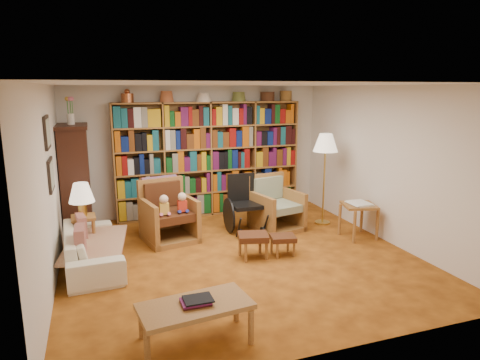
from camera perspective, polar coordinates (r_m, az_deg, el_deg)
name	(u,v)px	position (r m, az deg, el deg)	size (l,w,h in m)	color
floor	(239,257)	(6.44, -0.12, -10.19)	(5.00, 5.00, 0.00)	#B5651B
ceiling	(239,84)	(5.96, -0.13, 12.64)	(5.00, 5.00, 0.00)	silver
wall_back	(198,151)	(8.45, -5.67, 3.91)	(5.00, 5.00, 0.00)	silver
wall_front	(331,227)	(3.88, 12.08, -6.11)	(5.00, 5.00, 0.00)	silver
wall_left	(48,187)	(5.79, -24.23, -0.89)	(5.00, 5.00, 0.00)	silver
wall_right	(386,164)	(7.27, 18.85, 2.00)	(5.00, 5.00, 0.00)	silver
bookshelf	(210,155)	(8.35, -4.05, 3.29)	(3.60, 0.30, 2.42)	#A47833
curio_cabinet	(76,178)	(7.79, -21.07, 0.24)	(0.50, 0.95, 2.40)	black
framed_pictures	(49,154)	(6.02, -24.10, 3.22)	(0.03, 0.52, 0.97)	black
sofa	(92,247)	(6.42, -19.13, -8.47)	(0.71, 1.81, 0.53)	silver
sofa_throw	(96,244)	(6.40, -18.71, -8.13)	(0.78, 1.46, 0.04)	beige
cushion_left	(81,228)	(6.69, -20.38, -6.02)	(0.11, 0.35, 0.35)	maroon
cushion_right	(81,244)	(6.03, -20.48, -8.02)	(0.12, 0.39, 0.39)	maroon
side_table_lamp	(84,227)	(6.90, -20.08, -5.89)	(0.36, 0.36, 0.57)	#A47833
table_lamp	(81,194)	(6.76, -20.39, -1.74)	(0.37, 0.37, 0.51)	gold
armchair_leather	(168,215)	(7.17, -9.57, -4.59)	(0.94, 0.97, 1.00)	#A47833
armchair_sage	(275,208)	(7.65, 4.63, -3.75)	(0.92, 0.94, 0.94)	#A47833
wheelchair	(244,206)	(7.42, 0.51, -3.46)	(0.57, 0.80, 1.00)	black
floor_lamp	(325,146)	(7.80, 11.33, 4.41)	(0.44, 0.44, 1.66)	gold
side_table_papers	(359,210)	(7.35, 15.57, -3.83)	(0.63, 0.63, 0.61)	#A47833
footstool_a	(253,238)	(6.31, 1.77, -7.79)	(0.50, 0.46, 0.36)	#492113
footstool_b	(283,239)	(6.44, 5.75, -7.87)	(0.42, 0.37, 0.31)	#492113
coffee_table	(195,308)	(4.36, -6.00, -16.64)	(1.14, 0.67, 0.45)	#A47833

